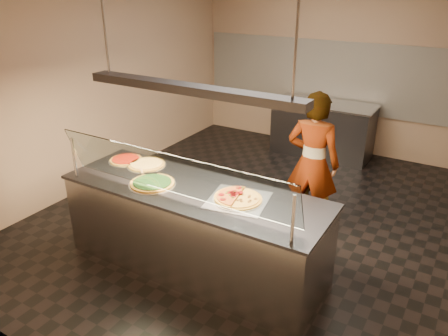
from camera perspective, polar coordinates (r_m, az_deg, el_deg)
The scene contains 19 objects.
ground at distance 5.83m, azimuth 3.70°, elevation -6.17°, with size 5.00×6.00×0.02m, color black.
wall_back at distance 7.98m, azimuth 14.32°, elevation 12.98°, with size 5.00×0.02×3.00m, color tan.
wall_front at distance 3.06m, azimuth -22.69°, elevation -5.26°, with size 5.00×0.02×3.00m, color tan.
wall_left at distance 6.73m, azimuth -15.62°, elevation 10.94°, with size 0.02×6.00×3.00m, color tan.
tile_band at distance 7.99m, azimuth 14.11°, elevation 11.55°, with size 4.90×0.02×1.20m, color silver.
serving_counter at distance 4.63m, azimuth -3.87°, elevation -7.92°, with size 2.80×0.94×0.93m.
sneeze_guard at distance 4.03m, azimuth -6.93°, elevation -0.85°, with size 2.56×0.18×0.54m.
perforated_tray at distance 4.18m, azimuth 1.85°, elevation -4.15°, with size 0.64×0.64×0.01m.
half_pizza_pepperoni at distance 4.21m, azimuth 0.57°, elevation -3.46°, with size 0.31×0.49×0.05m.
half_pizza_sausage at distance 4.12m, azimuth 3.23°, elevation -4.28°, with size 0.31×0.49×0.04m.
pizza_spinach at distance 4.54m, azimuth -9.34°, elevation -1.94°, with size 0.49×0.49×0.03m.
pizza_cheese at distance 5.01m, azimuth -10.06°, elevation 0.49°, with size 0.44×0.44×0.03m.
pizza_tomato at distance 5.19m, azimuth -12.66°, elevation 1.10°, with size 0.39×0.39×0.03m.
pizza_spatula at distance 4.78m, azimuth -10.17°, elevation -0.49°, with size 0.29×0.17×0.02m.
prep_table at distance 7.80m, azimuth 12.74°, elevation 5.02°, with size 1.70×0.74×0.93m.
worker at distance 5.25m, azimuth 11.50°, elevation 0.59°, with size 0.63×0.42×1.74m, color #3B3846.
heat_lamp_housing at distance 4.05m, azimuth -4.45°, elevation 10.25°, with size 2.30×0.18×0.08m, color #37373C.
lamp_rod_left at distance 4.61m, azimuth -15.42°, elevation 18.02°, with size 0.02×0.02×1.01m, color #B7B7BC.
lamp_rod_right at distance 3.48m, azimuth 9.46°, elevation 16.92°, with size 0.02×0.02×1.01m, color #B7B7BC.
Camera 1 is at (2.28, -4.52, 2.89)m, focal length 35.00 mm.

